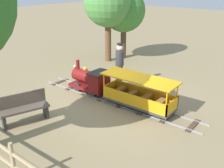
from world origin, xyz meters
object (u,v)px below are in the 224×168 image
Objects in this scene: conductor_person at (120,61)px; oak_tree_far at (108,3)px; park_bench at (24,108)px; oak_tree_distant at (124,11)px; passenger_car at (138,96)px; locomotive at (91,80)px.

oak_tree_far is (2.32, 2.36, 1.74)m from conductor_person.
park_bench is 0.41× the size of oak_tree_distant.
passenger_car is at bearing -131.33° from oak_tree_far.
oak_tree_distant reaches higher than passenger_car.
conductor_person is at bearing -21.56° from locomotive.
conductor_person is 0.42× the size of oak_tree_far.
locomotive is at bearing -150.33° from oak_tree_far.
passenger_car is (0.00, -1.93, -0.06)m from locomotive.
park_bench is (-3.69, 0.54, -0.54)m from conductor_person.
conductor_person is at bearing -146.79° from oak_tree_distant.
park_bench is at bearing -163.14° from oak_tree_far.
passenger_car is 0.70× the size of oak_tree_distant.
park_bench is at bearing 177.46° from locomotive.
oak_tree_far is (6.00, 1.82, 2.28)m from park_bench.
locomotive is 0.43× the size of oak_tree_distant.
oak_tree_distant is (4.26, 1.65, 1.82)m from locomotive.
locomotive reaches higher than park_bench.
oak_tree_distant is at bearing 12.62° from park_bench.
passenger_car is at bearing -90.00° from locomotive.
park_bench is at bearing -167.38° from oak_tree_distant.
oak_tree_distant reaches higher than conductor_person.
locomotive is 1.06× the size of park_bench.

